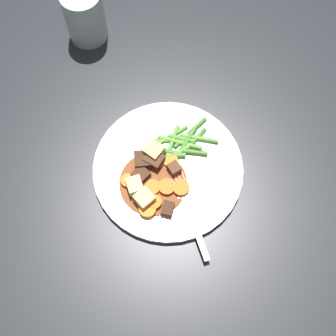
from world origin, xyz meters
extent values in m
plane|color=#26282D|center=(0.00, 0.00, 0.00)|extent=(3.00, 3.00, 0.00)
cylinder|color=white|center=(0.00, 0.00, 0.01)|extent=(0.26, 0.26, 0.01)
cylinder|color=brown|center=(0.04, -0.01, 0.01)|extent=(0.12, 0.12, 0.00)
cylinder|color=orange|center=(0.05, -0.05, 0.02)|extent=(0.03, 0.03, 0.01)
cylinder|color=orange|center=(0.04, -0.01, 0.02)|extent=(0.04, 0.04, 0.01)
cylinder|color=orange|center=(0.07, 0.01, 0.02)|extent=(0.03, 0.03, 0.01)
cylinder|color=orange|center=(0.08, 0.00, 0.02)|extent=(0.04, 0.04, 0.01)
cylinder|color=orange|center=(0.03, 0.04, 0.02)|extent=(0.04, 0.04, 0.01)
cylinder|color=orange|center=(-0.01, 0.00, 0.02)|extent=(0.04, 0.04, 0.01)
cylinder|color=orange|center=(0.04, 0.01, 0.02)|extent=(0.04, 0.04, 0.01)
cube|color=#EAD68C|center=(0.07, -0.01, 0.03)|extent=(0.04, 0.04, 0.03)
cube|color=#E5CC7A|center=(-0.01, -0.03, 0.03)|extent=(0.03, 0.03, 0.03)
cube|color=#EAD68C|center=(0.06, -0.04, 0.03)|extent=(0.04, 0.04, 0.03)
cube|color=#56331E|center=(0.00, -0.03, 0.02)|extent=(0.03, 0.03, 0.02)
cube|color=#4C2B19|center=(0.01, -0.04, 0.02)|extent=(0.04, 0.04, 0.02)
cube|color=brown|center=(0.00, 0.01, 0.02)|extent=(0.03, 0.03, 0.02)
cube|color=#4C2B19|center=(0.07, 0.03, 0.02)|extent=(0.03, 0.02, 0.01)
cube|color=#4C2B19|center=(0.03, -0.04, 0.02)|extent=(0.03, 0.03, 0.02)
cylinder|color=#4C8E33|center=(-0.06, 0.01, 0.02)|extent=(0.05, 0.01, 0.01)
cylinder|color=#599E38|center=(-0.06, 0.00, 0.02)|extent=(0.02, 0.05, 0.01)
cylinder|color=#4C8E33|center=(-0.04, 0.03, 0.02)|extent=(0.02, 0.05, 0.01)
cylinder|color=#66AD42|center=(-0.02, 0.00, 0.02)|extent=(0.06, 0.04, 0.01)
cylinder|color=#4C8E33|center=(-0.02, -0.01, 0.02)|extent=(0.04, 0.05, 0.01)
cylinder|color=#599E38|center=(-0.05, -0.02, 0.02)|extent=(0.03, 0.07, 0.01)
cylinder|color=#66AD42|center=(-0.04, -0.01, 0.02)|extent=(0.08, 0.02, 0.01)
cylinder|color=#4C8E33|center=(-0.03, -0.01, 0.02)|extent=(0.02, 0.06, 0.01)
cylinder|color=#66AD42|center=(-0.07, 0.03, 0.02)|extent=(0.02, 0.07, 0.01)
cylinder|color=#66AD42|center=(-0.05, 0.00, 0.02)|extent=(0.02, 0.08, 0.01)
cylinder|color=#4C8E33|center=(-0.07, 0.02, 0.02)|extent=(0.06, 0.02, 0.01)
cylinder|color=#4C8E33|center=(-0.08, 0.01, 0.02)|extent=(0.08, 0.03, 0.01)
cylinder|color=#66AD42|center=(-0.05, -0.02, 0.02)|extent=(0.07, 0.05, 0.01)
cube|color=silver|center=(0.08, 0.09, 0.01)|extent=(0.09, 0.09, 0.00)
cube|color=silver|center=(0.03, 0.04, 0.01)|extent=(0.03, 0.03, 0.00)
cylinder|color=silver|center=(0.00, 0.03, 0.01)|extent=(0.03, 0.03, 0.00)
cylinder|color=silver|center=(0.01, 0.02, 0.01)|extent=(0.03, 0.03, 0.00)
cylinder|color=silver|center=(0.01, 0.02, 0.01)|extent=(0.03, 0.03, 0.00)
cylinder|color=silver|center=(0.02, 0.01, 0.01)|extent=(0.03, 0.03, 0.00)
cylinder|color=silver|center=(-0.20, -0.26, 0.06)|extent=(0.08, 0.08, 0.11)
camera|label=1|loc=(0.27, 0.12, 0.77)|focal=49.91mm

